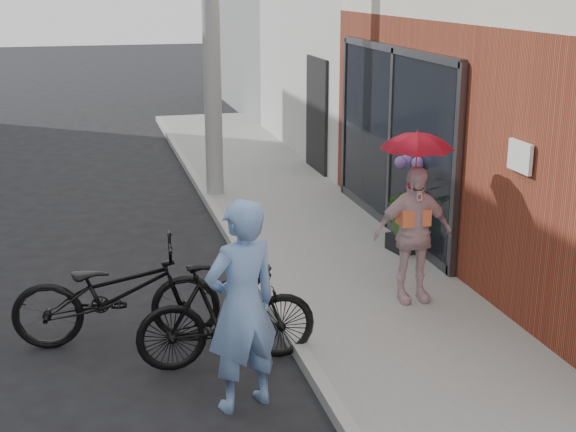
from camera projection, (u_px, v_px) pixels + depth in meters
name	position (u px, v px, depth m)	size (l,w,h in m)	color
ground	(204.00, 374.00, 7.31)	(80.00, 80.00, 0.00)	black
sidewalk	(352.00, 274.00, 9.66)	(2.20, 24.00, 0.12)	gray
curb	(258.00, 282.00, 9.38)	(0.12, 24.00, 0.12)	#9E9E99
officer	(242.00, 306.00, 6.53)	(0.66, 0.43, 1.81)	#779CD4
bike_left	(117.00, 293.00, 7.81)	(0.70, 2.01, 1.05)	black
bike_right	(227.00, 314.00, 7.38)	(0.48, 1.68, 1.01)	black
kimono_woman	(413.00, 234.00, 8.52)	(0.87, 0.36, 1.48)	beige
parasol	(417.00, 136.00, 8.22)	(0.72, 0.72, 0.63)	red
planter	(406.00, 242.00, 10.28)	(0.40, 0.40, 0.21)	black
potted_plant	(408.00, 209.00, 10.16)	(0.61, 0.53, 0.67)	#305923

